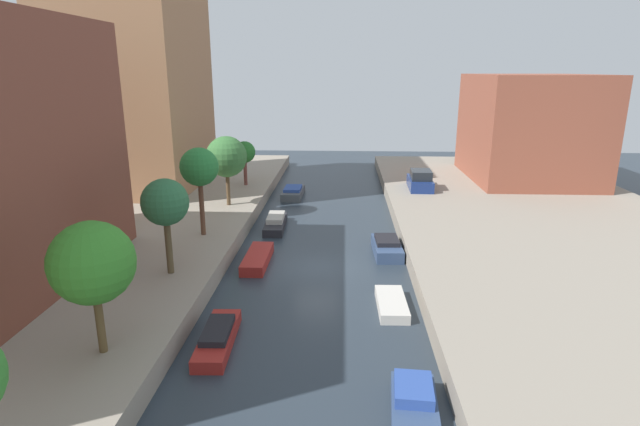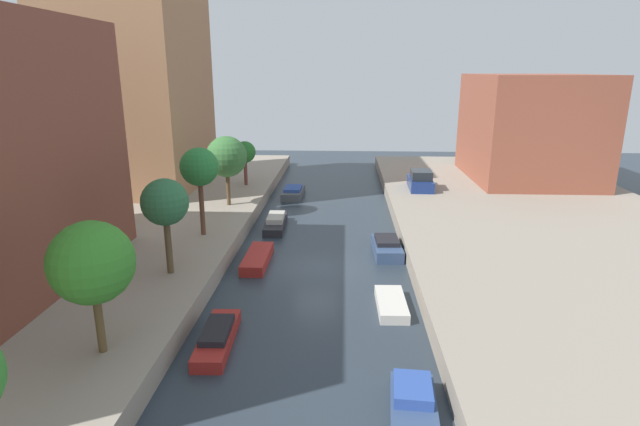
{
  "view_description": "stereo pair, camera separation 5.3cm",
  "coord_description": "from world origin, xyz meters",
  "px_view_note": "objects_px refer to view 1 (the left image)",
  "views": [
    {
      "loc": [
        1.38,
        -26.43,
        10.72
      ],
      "look_at": [
        -0.07,
        4.21,
        1.97
      ],
      "focal_mm": 28.43,
      "sensor_mm": 36.0,
      "label": 1
    },
    {
      "loc": [
        1.43,
        -26.43,
        10.72
      ],
      "look_at": [
        -0.07,
        4.21,
        1.97
      ],
      "focal_mm": 28.43,
      "sensor_mm": 36.0,
      "label": 2
    }
  ],
  "objects_px": {
    "street_tree_4": "(226,157)",
    "moored_boat_right_2": "(392,304)",
    "street_tree_5": "(245,153)",
    "moored_boat_left_1": "(218,337)",
    "street_tree_2": "(165,203)",
    "moored_boat_left_2": "(257,259)",
    "street_tree_3": "(199,168)",
    "low_block_right": "(529,128)",
    "moored_boat_right_3": "(387,247)",
    "moored_boat_right_1": "(414,403)",
    "parked_car": "(420,181)",
    "moored_boat_left_4": "(293,192)",
    "apartment_tower_far": "(130,52)",
    "moored_boat_left_3": "(276,223)",
    "street_tree_1": "(92,263)"
  },
  "relations": [
    {
      "from": "low_block_right",
      "to": "moored_boat_left_1",
      "type": "height_order",
      "value": "low_block_right"
    },
    {
      "from": "street_tree_4",
      "to": "moored_boat_right_2",
      "type": "height_order",
      "value": "street_tree_4"
    },
    {
      "from": "low_block_right",
      "to": "moored_boat_left_1",
      "type": "relative_size",
      "value": 3.0
    },
    {
      "from": "moored_boat_right_2",
      "to": "street_tree_5",
      "type": "bearing_deg",
      "value": 117.01
    },
    {
      "from": "street_tree_2",
      "to": "moored_boat_left_2",
      "type": "height_order",
      "value": "street_tree_2"
    },
    {
      "from": "street_tree_2",
      "to": "moored_boat_left_1",
      "type": "xyz_separation_m",
      "value": [
        3.52,
        -4.98,
        -4.22
      ]
    },
    {
      "from": "street_tree_4",
      "to": "moored_boat_left_4",
      "type": "xyz_separation_m",
      "value": [
        4.13,
        6.65,
        -4.18
      ]
    },
    {
      "from": "street_tree_1",
      "to": "moored_boat_left_1",
      "type": "bearing_deg",
      "value": 33.17
    },
    {
      "from": "low_block_right",
      "to": "street_tree_2",
      "type": "height_order",
      "value": "low_block_right"
    },
    {
      "from": "parked_car",
      "to": "moored_boat_left_2",
      "type": "xyz_separation_m",
      "value": [
        -11.29,
        -15.04,
        -1.38
      ]
    },
    {
      "from": "street_tree_3",
      "to": "low_block_right",
      "type": "bearing_deg",
      "value": 35.25
    },
    {
      "from": "low_block_right",
      "to": "moored_boat_right_3",
      "type": "bearing_deg",
      "value": -127.97
    },
    {
      "from": "street_tree_1",
      "to": "moored_boat_left_4",
      "type": "distance_m",
      "value": 27.56
    },
    {
      "from": "apartment_tower_far",
      "to": "street_tree_1",
      "type": "relative_size",
      "value": 4.57
    },
    {
      "from": "parked_car",
      "to": "moored_boat_right_1",
      "type": "xyz_separation_m",
      "value": [
        -4.08,
        -27.82,
        -1.29
      ]
    },
    {
      "from": "moored_boat_left_1",
      "to": "moored_boat_right_1",
      "type": "bearing_deg",
      "value": -27.89
    },
    {
      "from": "apartment_tower_far",
      "to": "street_tree_5",
      "type": "xyz_separation_m",
      "value": [
        8.89,
        0.5,
        -8.21
      ]
    },
    {
      "from": "street_tree_1",
      "to": "street_tree_2",
      "type": "bearing_deg",
      "value": 90.0
    },
    {
      "from": "apartment_tower_far",
      "to": "moored_boat_right_2",
      "type": "relative_size",
      "value": 6.74
    },
    {
      "from": "street_tree_2",
      "to": "apartment_tower_far",
      "type": "bearing_deg",
      "value": 114.79
    },
    {
      "from": "street_tree_2",
      "to": "moored_boat_right_1",
      "type": "distance_m",
      "value": 14.61
    },
    {
      "from": "street_tree_4",
      "to": "moored_boat_left_1",
      "type": "height_order",
      "value": "street_tree_4"
    },
    {
      "from": "moored_boat_left_3",
      "to": "street_tree_4",
      "type": "bearing_deg",
      "value": 148.44
    },
    {
      "from": "street_tree_5",
      "to": "moored_boat_right_3",
      "type": "distance_m",
      "value": 18.11
    },
    {
      "from": "street_tree_2",
      "to": "moored_boat_left_3",
      "type": "bearing_deg",
      "value": 70.53
    },
    {
      "from": "moored_boat_left_3",
      "to": "moored_boat_right_3",
      "type": "distance_m",
      "value": 8.8
    },
    {
      "from": "low_block_right",
      "to": "moored_boat_left_1",
      "type": "xyz_separation_m",
      "value": [
        -21.59,
        -28.75,
        -5.3
      ]
    },
    {
      "from": "moored_boat_right_3",
      "to": "moored_boat_right_1",
      "type": "bearing_deg",
      "value": -91.18
    },
    {
      "from": "moored_boat_right_3",
      "to": "moored_boat_left_1",
      "type": "bearing_deg",
      "value": -125.08
    },
    {
      "from": "apartment_tower_far",
      "to": "moored_boat_right_1",
      "type": "height_order",
      "value": "apartment_tower_far"
    },
    {
      "from": "moored_boat_left_1",
      "to": "moored_boat_right_2",
      "type": "distance_m",
      "value": 8.1
    },
    {
      "from": "moored_boat_right_1",
      "to": "moored_boat_right_3",
      "type": "relative_size",
      "value": 0.85
    },
    {
      "from": "moored_boat_left_2",
      "to": "moored_boat_left_4",
      "type": "height_order",
      "value": "moored_boat_left_4"
    },
    {
      "from": "moored_boat_left_1",
      "to": "moored_boat_right_1",
      "type": "xyz_separation_m",
      "value": [
        7.32,
        -3.88,
        0.06
      ]
    },
    {
      "from": "moored_boat_left_2",
      "to": "moored_boat_left_3",
      "type": "distance_m",
      "value": 6.78
    },
    {
      "from": "apartment_tower_far",
      "to": "moored_boat_left_3",
      "type": "bearing_deg",
      "value": -33.98
    },
    {
      "from": "street_tree_1",
      "to": "parked_car",
      "type": "bearing_deg",
      "value": 60.37
    },
    {
      "from": "street_tree_4",
      "to": "street_tree_1",
      "type": "bearing_deg",
      "value": -90.0
    },
    {
      "from": "moored_boat_left_1",
      "to": "moored_boat_right_1",
      "type": "relative_size",
      "value": 1.36
    },
    {
      "from": "low_block_right",
      "to": "moored_boat_left_1",
      "type": "bearing_deg",
      "value": -126.9
    },
    {
      "from": "moored_boat_left_3",
      "to": "street_tree_3",
      "type": "bearing_deg",
      "value": -128.98
    },
    {
      "from": "street_tree_3",
      "to": "moored_boat_left_2",
      "type": "bearing_deg",
      "value": -30.03
    },
    {
      "from": "street_tree_1",
      "to": "moored_boat_right_1",
      "type": "height_order",
      "value": "street_tree_1"
    },
    {
      "from": "street_tree_1",
      "to": "moored_boat_left_4",
      "type": "relative_size",
      "value": 1.11
    },
    {
      "from": "street_tree_5",
      "to": "moored_boat_left_3",
      "type": "distance_m",
      "value": 10.39
    },
    {
      "from": "street_tree_4",
      "to": "street_tree_5",
      "type": "xyz_separation_m",
      "value": [
        -0.0,
        6.72,
        -0.77
      ]
    },
    {
      "from": "moored_boat_left_2",
      "to": "moored_boat_right_2",
      "type": "bearing_deg",
      "value": -36.77
    },
    {
      "from": "parked_car",
      "to": "moored_boat_left_3",
      "type": "height_order",
      "value": "parked_car"
    },
    {
      "from": "moored_boat_left_1",
      "to": "moored_boat_left_2",
      "type": "height_order",
      "value": "moored_boat_left_1"
    },
    {
      "from": "moored_boat_right_2",
      "to": "moored_boat_right_3",
      "type": "height_order",
      "value": "moored_boat_right_3"
    }
  ]
}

